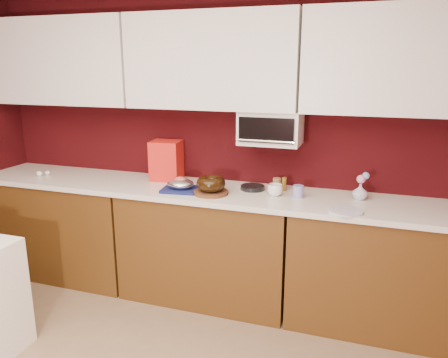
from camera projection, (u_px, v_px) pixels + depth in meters
wall_back at (220, 138)px, 3.54m from camera, size 4.00×0.02×2.50m
base_cabinet_left at (68, 227)px, 3.88m from camera, size 1.31×0.58×0.86m
base_cabinet_center at (208, 246)px, 3.47m from camera, size 1.31×0.58×0.86m
base_cabinet_right at (386, 270)px, 3.06m from camera, size 1.31×0.58×0.86m
countertop at (207, 192)px, 3.35m from camera, size 4.00×0.62×0.04m
upper_cabinet_left at (63, 62)px, 3.65m from camera, size 1.31×0.33×0.70m
upper_cabinet_center at (213, 61)px, 3.24m from camera, size 1.31×0.33×0.70m
upper_cabinet_right at (406, 61)px, 2.83m from camera, size 1.31×0.33×0.70m
toaster_oven at (271, 127)px, 3.24m from camera, size 0.45×0.30×0.25m
toaster_oven_door at (266, 130)px, 3.09m from camera, size 0.40×0.02×0.18m
toaster_oven_handle at (265, 141)px, 3.10m from camera, size 0.42×0.02×0.02m
cake_base at (211, 192)px, 3.22m from camera, size 0.34×0.34×0.02m
bundt_cake at (211, 184)px, 3.20m from camera, size 0.26×0.26×0.09m
navy_towel at (181, 189)px, 3.31m from camera, size 0.30×0.26×0.02m
foil_ham_nest at (180, 184)px, 3.30m from camera, size 0.25×0.23×0.08m
roasted_ham at (180, 180)px, 3.29m from camera, size 0.10×0.09×0.06m
pandoro_box at (167, 160)px, 3.60m from camera, size 0.26×0.24×0.32m
dark_pan at (253, 188)px, 3.33m from camera, size 0.18×0.18×0.03m
coffee_mug at (275, 189)px, 3.17m from camera, size 0.13×0.13×0.11m
blue_jar at (298, 192)px, 3.13m from camera, size 0.10×0.10×0.09m
flower_vase at (360, 191)px, 3.08m from camera, size 0.11×0.11×0.13m
flower_pink at (361, 179)px, 3.06m from camera, size 0.06×0.06×0.06m
flower_blue at (366, 176)px, 3.06m from camera, size 0.05×0.05×0.05m
china_plate at (346, 211)px, 2.83m from camera, size 0.26×0.26×0.01m
amber_bottle at (284, 184)px, 3.30m from camera, size 0.04×0.04×0.10m
paper_cup at (277, 184)px, 3.32m from camera, size 0.07×0.07×0.09m
egg_left at (48, 173)px, 3.78m from camera, size 0.05×0.04×0.04m
egg_right at (39, 174)px, 3.74m from camera, size 0.06×0.06×0.04m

